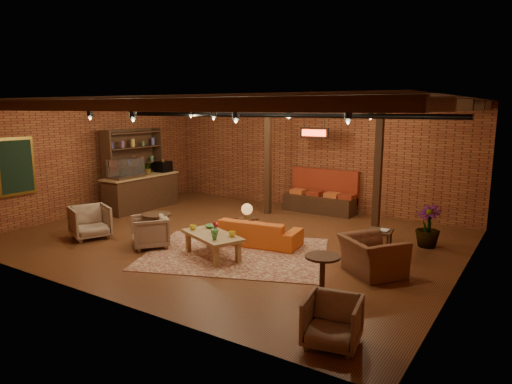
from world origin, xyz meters
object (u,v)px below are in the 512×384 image
Objects in this scene: side_table_lamp at (247,212)px; round_table_left at (157,223)px; plant_tall at (431,185)px; armchair_b at (150,230)px; armchair_far at (332,319)px; sofa at (256,232)px; coffee_table at (212,236)px; side_table_book at (379,232)px; armchair_right at (372,250)px; round_table_right at (322,269)px; armchair_a at (90,220)px.

side_table_lamp is 2.08m from round_table_left.
round_table_left is at bearing -149.77° from plant_tall.
armchair_b is (-1.41, -1.73, -0.25)m from side_table_lamp.
plant_tall is at bearing 79.20° from armchair_far.
armchair_b is at bearing 29.28° from sofa.
plant_tall is (0.04, 5.10, 1.04)m from armchair_far.
sofa is 1.26× the size of coffee_table.
round_table_left reaches higher than side_table_book.
armchair_b is 4.77m from armchair_right.
round_table_left is 4.44m from round_table_right.
plant_tall is at bearing -63.65° from armchair_right.
side_table_lamp reaches higher than side_table_book.
side_table_lamp is at bearing -35.13° from armchair_a.
round_table_right is at bearing -93.29° from side_table_book.
armchair_a is 6.97m from armchair_far.
side_table_book is 0.87× the size of round_table_right.
sofa reaches higher than side_table_book.
coffee_table reaches higher than sofa.
armchair_b reaches higher than side_table_book.
round_table_left is 4.88m from side_table_book.
coffee_table is at bearing 52.54° from armchair_right.
sofa is at bearing -33.26° from side_table_lamp.
armchair_far is at bearing -90.40° from plant_tall.
armchair_far reaches higher than round_table_right.
plant_tall is (0.69, 1.24, 0.88)m from side_table_book.
plant_tall is at bearing 70.39° from armchair_b.
side_table_lamp reaches higher than armchair_b.
armchair_a is at bearing -152.23° from plant_tall.
armchair_right reaches higher than armchair_a.
armchair_a reaches higher than armchair_b.
coffee_table is 2.71× the size of side_table_book.
plant_tall reaches higher than round_table_left.
plant_tall is (5.12, 3.36, 1.01)m from armchair_b.
armchair_b is 1.32× the size of side_table_book.
side_table_book is at bearing -40.69° from armchair_right.
sofa is at bearing 30.08° from round_table_left.
armchair_far is at bearing 18.26° from armchair_b.
side_table_book is (2.59, 0.68, 0.23)m from sofa.
armchair_right is (3.25, -0.69, -0.17)m from side_table_lamp.
armchair_b is 4.92m from side_table_book.
sofa is 2.84m from armchair_right.
armchair_b reaches higher than sofa.
armchair_a reaches higher than round_table_right.
sofa is 4.54m from armchair_far.
round_table_left is 1.71m from armchair_a.
side_table_book is at bearing 7.32° from side_table_lamp.
side_table_book is 1.67m from plant_tall.
round_table_left is (-1.95, -1.13, 0.17)m from sofa.
armchair_b reaches higher than coffee_table.
round_table_left is 1.16× the size of side_table_book.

